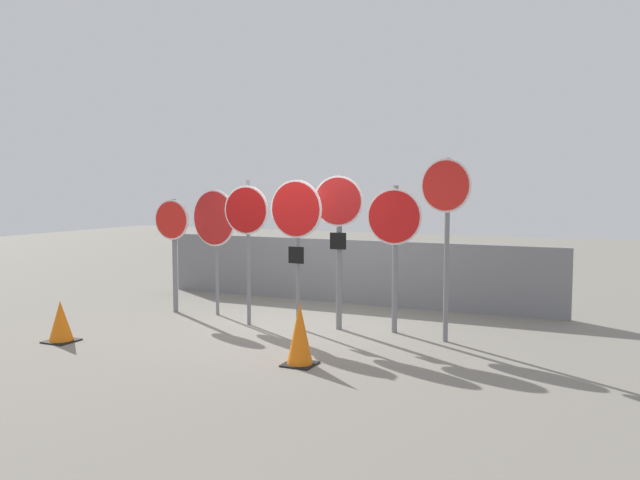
{
  "coord_description": "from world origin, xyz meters",
  "views": [
    {
      "loc": [
        4.28,
        -8.44,
        2.13
      ],
      "look_at": [
        0.43,
        0.0,
        1.36
      ],
      "focal_mm": 35.0,
      "sensor_mm": 36.0,
      "label": 1
    }
  ],
  "objects_px": {
    "stop_sign_4": "(338,224)",
    "traffic_cone_0": "(300,334)",
    "stop_sign_6": "(446,208)",
    "traffic_cone_1": "(61,322)",
    "stop_sign_0": "(173,234)",
    "stop_sign_3": "(296,219)",
    "stop_sign_1": "(214,223)",
    "stop_sign_2": "(247,220)",
    "stop_sign_5": "(394,231)"
  },
  "relations": [
    {
      "from": "stop_sign_2",
      "to": "stop_sign_3",
      "type": "xyz_separation_m",
      "value": [
        0.81,
        0.07,
        0.03
      ]
    },
    {
      "from": "stop_sign_2",
      "to": "stop_sign_6",
      "type": "relative_size",
      "value": 0.89
    },
    {
      "from": "stop_sign_3",
      "to": "stop_sign_1",
      "type": "bearing_deg",
      "value": 171.56
    },
    {
      "from": "stop_sign_5",
      "to": "traffic_cone_0",
      "type": "height_order",
      "value": "stop_sign_5"
    },
    {
      "from": "stop_sign_0",
      "to": "stop_sign_6",
      "type": "distance_m",
      "value": 4.74
    },
    {
      "from": "stop_sign_3",
      "to": "traffic_cone_0",
      "type": "xyz_separation_m",
      "value": [
        0.9,
        -1.69,
        -1.29
      ]
    },
    {
      "from": "stop_sign_2",
      "to": "stop_sign_6",
      "type": "bearing_deg",
      "value": 2.21
    },
    {
      "from": "stop_sign_0",
      "to": "stop_sign_3",
      "type": "bearing_deg",
      "value": -6.23
    },
    {
      "from": "stop_sign_5",
      "to": "stop_sign_6",
      "type": "height_order",
      "value": "stop_sign_6"
    },
    {
      "from": "stop_sign_6",
      "to": "traffic_cone_0",
      "type": "relative_size",
      "value": 3.32
    },
    {
      "from": "stop_sign_4",
      "to": "traffic_cone_1",
      "type": "distance_m",
      "value": 4.16
    },
    {
      "from": "stop_sign_2",
      "to": "traffic_cone_1",
      "type": "xyz_separation_m",
      "value": [
        -1.83,
        -1.97,
        -1.35
      ]
    },
    {
      "from": "stop_sign_0",
      "to": "stop_sign_3",
      "type": "height_order",
      "value": "stop_sign_3"
    },
    {
      "from": "stop_sign_3",
      "to": "stop_sign_4",
      "type": "height_order",
      "value": "stop_sign_4"
    },
    {
      "from": "stop_sign_5",
      "to": "traffic_cone_1",
      "type": "height_order",
      "value": "stop_sign_5"
    },
    {
      "from": "traffic_cone_1",
      "to": "stop_sign_3",
      "type": "bearing_deg",
      "value": 37.76
    },
    {
      "from": "stop_sign_1",
      "to": "stop_sign_2",
      "type": "relative_size",
      "value": 0.93
    },
    {
      "from": "stop_sign_0",
      "to": "stop_sign_6",
      "type": "bearing_deg",
      "value": -1.54
    },
    {
      "from": "stop_sign_2",
      "to": "traffic_cone_1",
      "type": "height_order",
      "value": "stop_sign_2"
    },
    {
      "from": "traffic_cone_0",
      "to": "traffic_cone_1",
      "type": "distance_m",
      "value": 3.55
    },
    {
      "from": "stop_sign_3",
      "to": "stop_sign_5",
      "type": "distance_m",
      "value": 1.47
    },
    {
      "from": "stop_sign_3",
      "to": "stop_sign_6",
      "type": "xyz_separation_m",
      "value": [
        2.22,
        0.14,
        0.2
      ]
    },
    {
      "from": "traffic_cone_0",
      "to": "stop_sign_0",
      "type": "bearing_deg",
      "value": 149.85
    },
    {
      "from": "stop_sign_0",
      "to": "stop_sign_3",
      "type": "distance_m",
      "value": 2.53
    },
    {
      "from": "stop_sign_6",
      "to": "stop_sign_2",
      "type": "bearing_deg",
      "value": -163.88
    },
    {
      "from": "traffic_cone_0",
      "to": "stop_sign_6",
      "type": "bearing_deg",
      "value": 54.26
    },
    {
      "from": "stop_sign_4",
      "to": "traffic_cone_1",
      "type": "bearing_deg",
      "value": -153.42
    },
    {
      "from": "stop_sign_0",
      "to": "stop_sign_3",
      "type": "relative_size",
      "value": 0.86
    },
    {
      "from": "stop_sign_4",
      "to": "stop_sign_2",
      "type": "bearing_deg",
      "value": -176.27
    },
    {
      "from": "stop_sign_0",
      "to": "stop_sign_1",
      "type": "relative_size",
      "value": 0.92
    },
    {
      "from": "stop_sign_1",
      "to": "stop_sign_4",
      "type": "height_order",
      "value": "stop_sign_4"
    },
    {
      "from": "stop_sign_4",
      "to": "traffic_cone_0",
      "type": "distance_m",
      "value": 2.3
    },
    {
      "from": "stop_sign_2",
      "to": "stop_sign_5",
      "type": "xyz_separation_m",
      "value": [
        2.23,
        0.45,
        -0.12
      ]
    },
    {
      "from": "stop_sign_2",
      "to": "traffic_cone_1",
      "type": "bearing_deg",
      "value": -134.72
    },
    {
      "from": "stop_sign_5",
      "to": "stop_sign_6",
      "type": "relative_size",
      "value": 0.85
    },
    {
      "from": "stop_sign_0",
      "to": "stop_sign_5",
      "type": "bearing_deg",
      "value": 1.5
    },
    {
      "from": "stop_sign_2",
      "to": "traffic_cone_0",
      "type": "xyz_separation_m",
      "value": [
        1.71,
        -1.62,
        -1.26
      ]
    },
    {
      "from": "traffic_cone_0",
      "to": "traffic_cone_1",
      "type": "height_order",
      "value": "traffic_cone_0"
    },
    {
      "from": "stop_sign_1",
      "to": "stop_sign_4",
      "type": "bearing_deg",
      "value": 6.51
    },
    {
      "from": "stop_sign_4",
      "to": "stop_sign_0",
      "type": "bearing_deg",
      "value": 170.6
    },
    {
      "from": "stop_sign_5",
      "to": "stop_sign_6",
      "type": "distance_m",
      "value": 0.91
    },
    {
      "from": "stop_sign_3",
      "to": "stop_sign_4",
      "type": "relative_size",
      "value": 0.97
    },
    {
      "from": "traffic_cone_1",
      "to": "stop_sign_1",
      "type": "bearing_deg",
      "value": 68.94
    },
    {
      "from": "stop_sign_4",
      "to": "stop_sign_1",
      "type": "bearing_deg",
      "value": 167.96
    },
    {
      "from": "stop_sign_0",
      "to": "traffic_cone_0",
      "type": "relative_size",
      "value": 2.54
    },
    {
      "from": "stop_sign_0",
      "to": "stop_sign_5",
      "type": "relative_size",
      "value": 0.9
    },
    {
      "from": "stop_sign_5",
      "to": "traffic_cone_1",
      "type": "xyz_separation_m",
      "value": [
        -4.05,
        -2.42,
        -1.23
      ]
    },
    {
      "from": "stop_sign_2",
      "to": "stop_sign_3",
      "type": "distance_m",
      "value": 0.82
    },
    {
      "from": "stop_sign_5",
      "to": "stop_sign_0",
      "type": "bearing_deg",
      "value": 179.59
    },
    {
      "from": "traffic_cone_0",
      "to": "stop_sign_3",
      "type": "bearing_deg",
      "value": 117.94
    }
  ]
}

